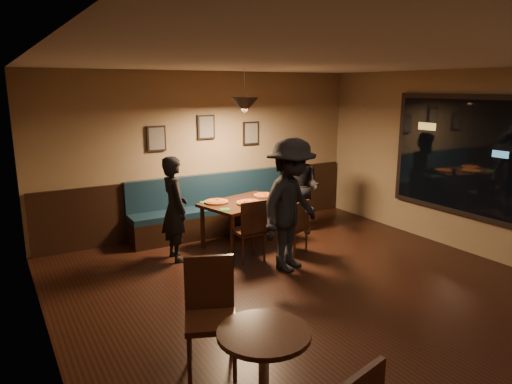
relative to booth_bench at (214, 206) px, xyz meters
The scene contains 29 objects.
floor 3.24m from the booth_bench, 90.00° to the right, with size 7.00×7.00×0.00m, color black.
ceiling 3.94m from the booth_bench, 90.00° to the right, with size 7.00×7.00×0.00m, color silver.
wall_back 0.95m from the booth_bench, 90.00° to the left, with size 6.00×6.00×0.00m, color #8C704F.
wall_left 4.48m from the booth_bench, 133.15° to the right, with size 7.00×7.00×0.00m, color #8C704F.
wall_right 4.48m from the booth_bench, 46.85° to the right, with size 7.00×7.00×0.00m, color #8C704F.
wainscot 0.27m from the booth_bench, 90.00° to the left, with size 5.88×0.06×1.00m, color black.
booth_bench is the anchor object (origin of this frame).
window_frame 4.13m from the booth_bench, 42.37° to the right, with size 0.06×2.56×1.86m, color black.
window_glass 4.11m from the booth_bench, 42.66° to the right, with size 2.40×2.40×0.00m, color black.
picture_left 1.52m from the booth_bench, 163.30° to the left, with size 0.32×0.04×0.42m, color black.
picture_center 1.38m from the booth_bench, 90.00° to the left, with size 0.32×0.04×0.42m, color black.
picture_right 1.52m from the booth_bench, 16.70° to the left, with size 0.32×0.04×0.42m, color black.
pendant_lamp 1.93m from the booth_bench, 78.04° to the right, with size 0.44×0.44×0.25m, color black.
dining_table 0.83m from the booth_bench, 78.04° to the right, with size 1.36×0.87×0.73m, color black.
chair_near_left 1.44m from the booth_bench, 95.22° to the right, with size 0.41×0.41×0.94m, color black, non-canonical shape.
chair_near_right 1.64m from the booth_bench, 68.73° to the right, with size 0.38×0.38×0.85m, color black, non-canonical shape.
diner_left 1.39m from the booth_bench, 140.54° to the right, with size 0.57×0.37×1.56m, color black.
diner_right 1.52m from the booth_bench, 28.54° to the right, with size 0.78×0.61×1.61m, color black.
diner_front 2.10m from the booth_bench, 84.20° to the right, with size 1.21×0.69×1.87m, color black.
pizza_a 0.76m from the booth_bench, 112.46° to the right, with size 0.37×0.37×0.04m, color orange.
pizza_b 1.03m from the booth_bench, 81.92° to the right, with size 0.39×0.39×0.04m, color gold.
pizza_c 0.94m from the booth_bench, 46.75° to the right, with size 0.35×0.35×0.04m, color orange.
soda_glass 1.36m from the booth_bench, 52.62° to the right, with size 0.07×0.07×0.14m, color black.
tabasco_bottle 1.12m from the booth_bench, 54.08° to the right, with size 0.03×0.03×0.11m, color #A20605.
napkin_a 0.71m from the booth_bench, 127.79° to the right, with size 0.14×0.14×0.01m, color #1C6C23.
napkin_b 1.17m from the booth_bench, 107.37° to the right, with size 0.15×0.15×0.01m, color #1B6520.
cutlery_set 1.22m from the booth_bench, 83.84° to the right, with size 0.02×0.21×0.00m, color silver.
cafe_table 4.79m from the booth_bench, 111.03° to the right, with size 0.71×0.71×0.75m, color black.
cafe_chair_far 4.10m from the booth_bench, 115.96° to the right, with size 0.46×0.46×1.03m, color black, non-canonical shape.
Camera 1 is at (-3.36, -3.94, 2.53)m, focal length 32.47 mm.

